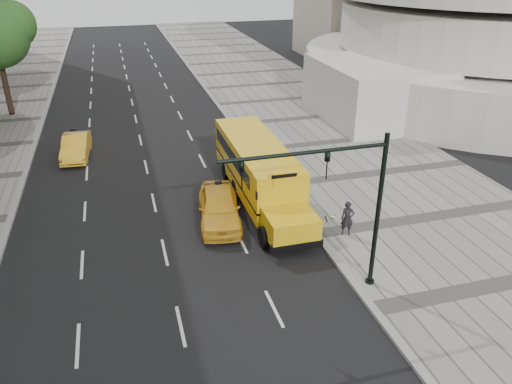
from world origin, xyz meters
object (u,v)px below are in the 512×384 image
object	(u,v)px
pedestrian	(347,218)
traffic_signal	(345,198)
taxi_near	(219,207)
school_bus	(258,167)
taxi_far	(76,147)

from	to	relation	value
pedestrian	traffic_signal	world-z (taller)	traffic_signal
taxi_near	pedestrian	bearing A→B (deg)	-20.44
pedestrian	taxi_near	bearing A→B (deg)	168.35
school_bus	taxi_far	size ratio (longest dim) A/B	2.63
traffic_signal	pedestrian	bearing A→B (deg)	60.21
taxi_near	traffic_signal	world-z (taller)	traffic_signal
taxi_far	traffic_signal	distance (m)	20.57
school_bus	traffic_signal	bearing A→B (deg)	-85.51
taxi_near	taxi_far	bearing A→B (deg)	131.64
school_bus	traffic_signal	xyz separation A→B (m)	(0.69, -8.81, 2.33)
taxi_near	taxi_far	xyz separation A→B (m)	(-7.05, 10.81, -0.10)
pedestrian	traffic_signal	size ratio (longest dim) A/B	0.26
school_bus	taxi_near	world-z (taller)	school_bus
school_bus	taxi_near	distance (m)	3.48
taxi_far	traffic_signal	size ratio (longest dim) A/B	0.69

